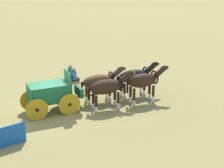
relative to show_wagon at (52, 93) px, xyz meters
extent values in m
plane|color=#9E8C4C|center=(-0.15, 0.06, -1.27)|extent=(220.00, 220.00, 0.00)
cube|color=#195B38|center=(-0.15, 0.06, 0.05)|extent=(2.84, 2.30, 1.09)
cube|color=brown|center=(1.22, -0.52, 0.63)|extent=(1.03, 1.42, 0.12)
cube|color=#195B38|center=(1.59, -0.68, -0.15)|extent=(0.68, 1.16, 0.60)
cube|color=#195B38|center=(0.94, -0.41, 0.97)|extent=(0.57, 1.22, 0.55)
cube|color=gold|center=(-0.15, 0.06, -0.60)|extent=(2.56, 1.22, 0.16)
cylinder|color=gold|center=(1.09, 0.43, -0.60)|extent=(1.26, 0.60, 1.33)
cylinder|color=black|center=(1.09, 0.43, -0.60)|extent=(0.25, 0.24, 0.20)
cylinder|color=gold|center=(0.44, -1.08, -0.60)|extent=(1.26, 0.60, 1.33)
cylinder|color=black|center=(0.44, -1.08, -0.60)|extent=(0.25, 0.24, 0.20)
cylinder|color=gold|center=(-0.73, 1.21, -0.60)|extent=(1.26, 0.60, 1.33)
cylinder|color=black|center=(-0.73, 1.21, -0.60)|extent=(0.25, 0.24, 0.20)
cylinder|color=gold|center=(-1.38, -0.30, -0.60)|extent=(1.26, 0.60, 1.33)
cylinder|color=black|center=(-1.38, -0.30, -0.60)|extent=(0.25, 0.24, 0.20)
cylinder|color=brown|center=(2.18, -0.94, -0.55)|extent=(2.43, 1.12, 0.10)
cube|color=slate|center=(1.45, -0.28, 0.77)|extent=(0.49, 0.45, 0.16)
cube|color=#338C4C|center=(1.34, -0.23, 1.05)|extent=(0.36, 0.43, 0.55)
sphere|color=tan|center=(1.34, -0.23, 1.43)|extent=(0.22, 0.22, 0.22)
cube|color=#2D2D33|center=(1.20, -0.86, 0.77)|extent=(0.49, 0.45, 0.16)
cube|color=#334C99|center=(1.09, -0.82, 1.05)|extent=(0.36, 0.43, 0.55)
sphere|color=tan|center=(1.09, -0.82, 1.43)|extent=(0.22, 0.22, 0.22)
ellipsoid|color=brown|center=(3.27, -0.70, 0.07)|extent=(2.31, 1.65, 0.88)
cylinder|color=brown|center=(4.05, -0.77, -0.64)|extent=(0.18, 0.18, 0.68)
cone|color=silver|center=(4.05, -0.77, -1.12)|extent=(0.30, 0.30, 0.29)
cylinder|color=brown|center=(3.86, -1.22, -0.64)|extent=(0.18, 0.18, 0.68)
cone|color=silver|center=(3.86, -1.22, -1.12)|extent=(0.30, 0.30, 0.29)
cylinder|color=brown|center=(2.68, -0.18, -0.64)|extent=(0.18, 0.18, 0.68)
cone|color=silver|center=(2.68, -0.18, -1.12)|extent=(0.30, 0.30, 0.29)
cylinder|color=brown|center=(2.49, -0.63, -0.64)|extent=(0.18, 0.18, 0.68)
cone|color=silver|center=(2.49, -0.63, -1.12)|extent=(0.30, 0.30, 0.29)
cylinder|color=brown|center=(4.49, -1.22, 0.47)|extent=(1.01, 0.70, 0.81)
ellipsoid|color=brown|center=(4.82, -1.37, 0.72)|extent=(0.65, 0.48, 0.32)
cube|color=silver|center=(5.08, -1.48, 0.72)|extent=(0.09, 0.12, 0.24)
torus|color=black|center=(4.15, -1.08, 0.17)|extent=(0.47, 0.89, 0.91)
cylinder|color=black|center=(2.24, -0.26, -0.23)|extent=(0.14, 0.14, 0.80)
ellipsoid|color=#331E14|center=(2.75, -1.89, 0.12)|extent=(2.35, 1.72, 0.94)
cylinder|color=#331E14|center=(3.54, -1.95, -0.63)|extent=(0.18, 0.18, 0.69)
cone|color=silver|center=(3.54, -1.95, -1.12)|extent=(0.30, 0.30, 0.29)
cylinder|color=#331E14|center=(3.34, -2.43, -0.63)|extent=(0.18, 0.18, 0.69)
cone|color=silver|center=(3.34, -2.43, -1.12)|extent=(0.30, 0.30, 0.29)
cylinder|color=#331E14|center=(2.16, -1.36, -0.63)|extent=(0.18, 0.18, 0.69)
cone|color=silver|center=(2.16, -1.36, -1.12)|extent=(0.30, 0.30, 0.29)
cylinder|color=#331E14|center=(1.96, -1.83, -0.63)|extent=(0.18, 0.18, 0.69)
cone|color=silver|center=(1.96, -1.83, -1.12)|extent=(0.30, 0.30, 0.29)
cylinder|color=#331E14|center=(3.98, -2.42, 0.52)|extent=(1.01, 0.70, 0.81)
ellipsoid|color=#331E14|center=(4.32, -2.57, 0.77)|extent=(0.65, 0.48, 0.32)
cube|color=silver|center=(4.57, -2.68, 0.77)|extent=(0.09, 0.12, 0.24)
torus|color=black|center=(3.64, -2.28, 0.22)|extent=(0.49, 0.94, 0.97)
cylinder|color=black|center=(1.72, -1.45, -0.18)|extent=(0.14, 0.14, 0.80)
ellipsoid|color=black|center=(5.65, -1.73, 0.09)|extent=(2.35, 1.67, 0.88)
cylinder|color=black|center=(6.45, -1.81, -0.63)|extent=(0.18, 0.18, 0.69)
cone|color=silver|center=(6.45, -1.81, -1.12)|extent=(0.30, 0.30, 0.29)
cylinder|color=black|center=(6.26, -2.25, -0.63)|extent=(0.18, 0.18, 0.69)
cone|color=silver|center=(6.26, -2.25, -1.12)|extent=(0.30, 0.30, 0.29)
cylinder|color=black|center=(5.05, -1.20, -0.63)|extent=(0.18, 0.18, 0.69)
cone|color=silver|center=(5.05, -1.20, -1.12)|extent=(0.30, 0.30, 0.29)
cylinder|color=black|center=(4.86, -1.65, -0.63)|extent=(0.18, 0.18, 0.69)
cone|color=silver|center=(4.86, -1.65, -1.12)|extent=(0.30, 0.30, 0.29)
cylinder|color=black|center=(6.89, -2.26, 0.48)|extent=(1.01, 0.70, 0.81)
ellipsoid|color=black|center=(7.23, -2.41, 0.74)|extent=(0.65, 0.48, 0.32)
cube|color=silver|center=(7.49, -2.52, 0.74)|extent=(0.09, 0.12, 0.24)
torus|color=black|center=(6.56, -2.12, 0.19)|extent=(0.47, 0.89, 0.91)
cylinder|color=black|center=(4.61, -1.28, -0.21)|extent=(0.14, 0.14, 0.80)
ellipsoid|color=#331E14|center=(5.14, -2.92, 0.18)|extent=(2.24, 1.65, 0.92)
cylinder|color=#331E14|center=(5.90, -2.97, -0.58)|extent=(0.18, 0.18, 0.74)
cone|color=silver|center=(5.90, -2.97, -1.11)|extent=(0.30, 0.30, 0.32)
cylinder|color=#331E14|center=(5.70, -3.44, -0.58)|extent=(0.18, 0.18, 0.74)
cone|color=silver|center=(5.70, -3.44, -1.11)|extent=(0.30, 0.30, 0.32)
cylinder|color=#331E14|center=(4.58, -2.41, -0.58)|extent=(0.18, 0.18, 0.74)
cone|color=silver|center=(4.58, -2.41, -1.11)|extent=(0.30, 0.30, 0.32)
cylinder|color=#331E14|center=(4.38, -2.87, -0.58)|extent=(0.18, 0.18, 0.74)
cone|color=silver|center=(4.38, -2.87, -1.11)|extent=(0.30, 0.30, 0.32)
cylinder|color=#331E14|center=(6.32, -3.43, 0.57)|extent=(1.01, 0.70, 0.81)
ellipsoid|color=#331E14|center=(6.66, -3.58, 0.83)|extent=(0.65, 0.48, 0.32)
cube|color=silver|center=(6.92, -3.69, 0.83)|extent=(0.09, 0.12, 0.24)
torus|color=black|center=(5.99, -3.29, 0.28)|extent=(0.48, 0.92, 0.95)
cylinder|color=black|center=(4.15, -2.50, -0.12)|extent=(0.14, 0.14, 0.80)
camera|label=1|loc=(-12.60, -16.52, 7.68)|focal=57.77mm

